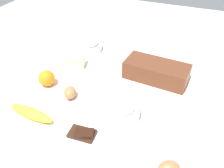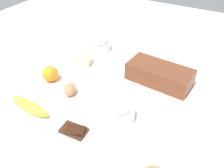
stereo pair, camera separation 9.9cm
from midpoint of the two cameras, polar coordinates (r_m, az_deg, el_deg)
The scene contains 9 objects.
ground_plane at distance 1.02m, azimuth 2.78°, elevation -2.36°, with size 2.40×2.40×0.02m, color beige.
loaf_pan at distance 1.07m, azimuth 13.90°, elevation 2.20°, with size 0.29×0.15×0.08m.
flour_bowl at distance 1.31m, azimuth -1.63°, elevation 9.65°, with size 0.15×0.15×0.07m.
sugar_bowl at distance 0.88m, azimuth 4.39°, elevation -6.48°, with size 0.13×0.13×0.07m.
banana at distance 0.95m, azimuth -16.35°, elevation -5.24°, with size 0.19×0.04×0.04m, color yellow.
orange_fruit at distance 1.08m, azimuth -12.04°, elevation 2.35°, with size 0.07×0.07×0.07m, color orange.
butter_block at distance 1.18m, azimuth -5.04°, elevation 6.01°, with size 0.09×0.06×0.06m, color #F4EDB2.
egg_beside_bowl at distance 0.99m, azimuth -7.24°, elevation -1.37°, with size 0.05×0.05×0.06m, color #B37949.
chocolate_plate at distance 0.84m, azimuth -5.52°, elevation -11.50°, with size 0.13×0.13×0.03m.
Camera 2 is at (0.39, -0.69, 0.63)m, focal length 38.28 mm.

